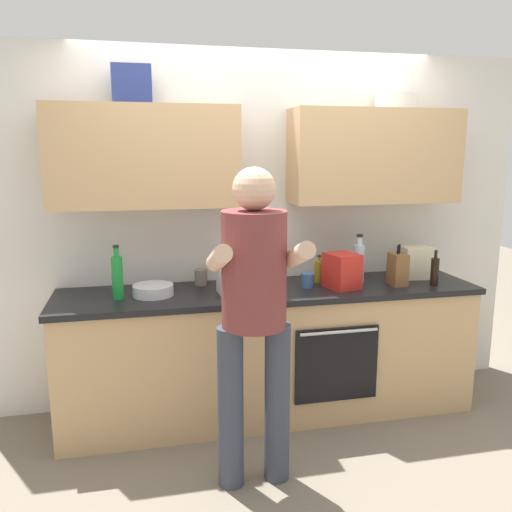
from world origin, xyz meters
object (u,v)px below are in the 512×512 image
at_px(knife_block, 398,269).
at_px(bottle_juice, 278,269).
at_px(bottle_water, 359,262).
at_px(cup_tea, 307,280).
at_px(bottle_soy, 435,271).
at_px(bottle_oil, 319,271).
at_px(mixing_bowl, 153,290).
at_px(cup_stoneware, 201,277).
at_px(grocery_bag_rice, 416,262).
at_px(grocery_bag_crisps, 342,271).
at_px(grocery_bag_produce, 233,281).
at_px(bottle_soda, 117,276).
at_px(person_standing, 254,304).

bearing_deg(knife_block, bottle_juice, 177.15).
distance_m(bottle_water, cup_tea, 0.42).
bearing_deg(bottle_water, bottle_soy, -22.25).
bearing_deg(bottle_oil, knife_block, -20.83).
bearing_deg(bottle_soy, mixing_bowl, 175.58).
xyz_separation_m(cup_tea, knife_block, (0.63, -0.07, 0.06)).
distance_m(cup_stoneware, grocery_bag_rice, 1.57).
bearing_deg(grocery_bag_crisps, mixing_bowl, 176.55).
height_order(bottle_oil, grocery_bag_produce, bottle_oil).
bearing_deg(knife_block, mixing_bowl, 176.98).
relative_size(bottle_soda, mixing_bowl, 1.32).
bearing_deg(bottle_water, cup_stoneware, 171.56).
bearing_deg(bottle_soda, bottle_juice, -0.98).
bearing_deg(knife_block, cup_stoneware, 167.33).
distance_m(bottle_oil, mixing_bowl, 1.16).
bearing_deg(grocery_bag_rice, mixing_bowl, -177.49).
distance_m(bottle_soy, grocery_bag_rice, 0.23).
distance_m(cup_tea, grocery_bag_rice, 0.87).
bearing_deg(grocery_bag_produce, cup_stoneware, 122.90).
xyz_separation_m(bottle_juice, knife_block, (0.84, -0.04, -0.03)).
bearing_deg(cup_stoneware, grocery_bag_rice, -4.67).
height_order(bottle_water, bottle_juice, bottle_juice).
bearing_deg(cup_stoneware, bottle_water, -8.44).
relative_size(knife_block, grocery_bag_rice, 1.23).
height_order(bottle_water, grocery_bag_rice, bottle_water).
bearing_deg(mixing_bowl, cup_tea, -0.71).
bearing_deg(grocery_bag_crisps, bottle_soy, -6.28).
height_order(bottle_juice, grocery_bag_crisps, bottle_juice).
height_order(bottle_oil, knife_block, knife_block).
height_order(grocery_bag_produce, grocery_bag_rice, grocery_bag_rice).
bearing_deg(mixing_bowl, bottle_oil, 5.16).
bearing_deg(bottle_soy, person_standing, -156.85).
bearing_deg(knife_block, grocery_bag_produce, 178.71).
relative_size(bottle_soy, mixing_bowl, 0.95).
bearing_deg(grocery_bag_crisps, cup_stoneware, 162.75).
distance_m(person_standing, bottle_soy, 1.53).
relative_size(grocery_bag_crisps, grocery_bag_rice, 1.03).
height_order(bottle_juice, mixing_bowl, bottle_juice).
distance_m(person_standing, grocery_bag_produce, 0.69).
xyz_separation_m(bottle_soy, cup_tea, (-0.88, 0.13, -0.05)).
height_order(mixing_bowl, knife_block, knife_block).
bearing_deg(grocery_bag_produce, bottle_juice, 3.05).
bearing_deg(bottle_oil, grocery_bag_crisps, -60.95).
relative_size(bottle_water, cup_tea, 3.54).
height_order(bottle_soda, bottle_juice, bottle_juice).
bearing_deg(person_standing, bottle_oil, 52.51).
bearing_deg(grocery_bag_crisps, bottle_oil, 119.05).
relative_size(cup_stoneware, mixing_bowl, 0.42).
distance_m(mixing_bowl, grocery_bag_produce, 0.51).
height_order(bottle_soda, bottle_soy, bottle_soda).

